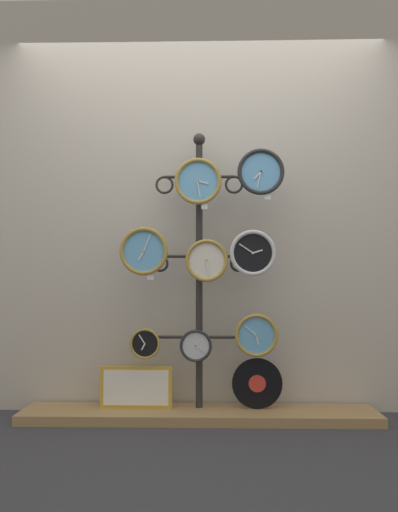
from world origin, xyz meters
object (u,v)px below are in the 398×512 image
at_px(vinyl_record, 257,384).
at_px(clock_middle_left, 144,251).
at_px(clock_middle_right, 253,253).
at_px(clock_bottom_center, 196,346).
at_px(clock_bottom_right, 256,335).
at_px(picture_frame, 136,387).
at_px(clock_top_right, 261,172).
at_px(clock_bottom_left, 145,344).
at_px(clock_middle_center, 207,261).
at_px(display_stand, 199,311).
at_px(clock_top_center, 198,181).

bearing_deg(vinyl_record, clock_middle_left, -173.50).
height_order(clock_middle_left, clock_middle_right, clock_middle_left).
distance_m(clock_bottom_center, clock_bottom_right, 0.38).
bearing_deg(picture_frame, clock_top_right, -4.40).
height_order(clock_bottom_right, picture_frame, clock_bottom_right).
xyz_separation_m(clock_top_right, clock_middle_right, (-0.05, -0.01, -0.51)).
bearing_deg(clock_bottom_left, vinyl_record, 3.32).
relative_size(clock_bottom_left, clock_bottom_right, 0.72).
distance_m(clock_middle_center, vinyl_record, 0.83).
bearing_deg(clock_bottom_center, clock_top_right, -2.85).
xyz_separation_m(clock_middle_center, picture_frame, (-0.44, 0.06, -0.79)).
bearing_deg(display_stand, clock_bottom_left, -167.03).
xyz_separation_m(display_stand, clock_top_right, (0.39, -0.10, 0.87)).
relative_size(display_stand, clock_bottom_center, 9.05).
height_order(clock_top_right, clock_bottom_right, clock_top_right).
xyz_separation_m(clock_top_right, clock_middle_center, (-0.34, -0.00, -0.55)).
relative_size(clock_middle_center, clock_bottom_center, 1.32).
relative_size(clock_bottom_right, picture_frame, 0.59).
height_order(clock_middle_center, vinyl_record, clock_middle_center).
bearing_deg(picture_frame, clock_middle_right, -5.17).
bearing_deg(clock_middle_right, clock_top_right, 6.32).
height_order(clock_middle_left, clock_bottom_right, clock_middle_left).
xyz_separation_m(display_stand, clock_middle_left, (-0.34, -0.12, 0.37)).
height_order(clock_bottom_left, clock_bottom_center, clock_bottom_left).
bearing_deg(picture_frame, clock_bottom_center, -6.06).
distance_m(display_stand, clock_bottom_right, 0.39).
xyz_separation_m(clock_top_center, vinyl_record, (0.37, 0.06, -1.26)).
relative_size(clock_top_right, clock_bottom_center, 1.46).
height_order(clock_bottom_center, clock_bottom_right, clock_bottom_right).
bearing_deg(clock_bottom_center, picture_frame, 173.94).
bearing_deg(clock_middle_left, picture_frame, 125.85).
height_order(clock_middle_right, clock_bottom_right, clock_middle_right).
bearing_deg(clock_middle_left, clock_top_center, 3.87).
height_order(clock_middle_center, clock_bottom_left, clock_middle_center).
height_order(clock_top_right, clock_bottom_left, clock_top_right).
bearing_deg(clock_top_center, clock_middle_center, -12.48).
bearing_deg(clock_top_center, clock_bottom_left, 177.03).
xyz_separation_m(clock_top_center, picture_frame, (-0.39, 0.05, -1.29)).
relative_size(clock_bottom_center, picture_frame, 0.44).
xyz_separation_m(clock_bottom_left, clock_bottom_center, (0.32, -0.01, -0.01)).
relative_size(clock_middle_left, clock_bottom_center, 1.51).
bearing_deg(picture_frame, clock_top_center, -7.48).
xyz_separation_m(display_stand, clock_bottom_center, (-0.02, -0.08, -0.21)).
bearing_deg(clock_middle_center, vinyl_record, 12.47).
distance_m(clock_bottom_right, vinyl_record, 0.31).
bearing_deg(clock_bottom_left, clock_top_center, -2.97).
bearing_deg(display_stand, clock_bottom_right, -13.74).
bearing_deg(clock_bottom_left, picture_frame, 150.10).
relative_size(clock_middle_right, picture_frame, 0.64).
height_order(clock_middle_right, clock_bottom_left, clock_middle_right).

